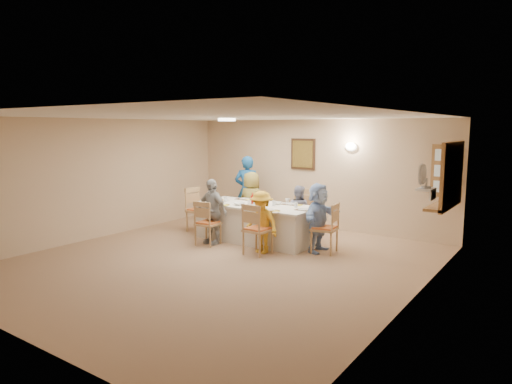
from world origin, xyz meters
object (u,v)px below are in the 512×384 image
Objects in this scene: diner_front_left at (212,212)px; diner_front_right at (262,222)px; chair_back_left at (254,210)px; chair_back_right at (301,214)px; caregiver at (247,191)px; chair_right_end at (324,228)px; desk_fan at (424,179)px; serving_hatch at (452,175)px; diner_back_right at (298,212)px; condiment_ketchup at (253,198)px; chair_left_end at (199,210)px; diner_back_left at (251,202)px; dining_table at (256,223)px; chair_front_left at (208,223)px; chair_front_right at (258,229)px; diner_right_end at (318,218)px.

diner_front_left is 1.13× the size of diner_front_right.
chair_back_right is (1.20, 0.00, 0.06)m from chair_back_left.
chair_right_end is at bearing 130.14° from caregiver.
diner_front_left is at bearing -178.13° from desk_fan.
serving_hatch is 3.43m from diner_front_right.
diner_back_right is 4.78× the size of condiment_ketchup.
chair_back_left is 1.24m from chair_left_end.
desk_fan is 3.00m from diner_front_right.
chair_back_right is 1.91m from diner_front_left.
chair_right_end is 0.70× the size of diner_back_left.
dining_table is 2.46× the size of chair_back_right.
serving_hatch is 1.67× the size of chair_front_left.
chair_front_right is 2.58m from caregiver.
dining_table is at bearing -138.43° from chair_back_right.
chair_back_right is 1.14× the size of chair_front_left.
diner_front_right reaches higher than chair_front_left.
diner_right_end is at bearing -55.85° from chair_back_right.
chair_back_right is 1.07× the size of chair_front_right.
chair_front_right is 4.06× the size of condiment_ketchup.
chair_back_left is 0.92× the size of chair_left_end.
serving_hatch is 1.66× the size of chair_back_left.
desk_fan reaches higher than chair_left_end.
diner_back_right is (1.20, 0.00, -0.11)m from diner_back_left.
chair_right_end is 2.26m from diner_back_left.
chair_right_end is 1.17m from diner_front_right.
chair_back_right is (-2.84, 1.35, -1.04)m from desk_fan.
chair_front_left is at bearing 89.73° from diner_back_left.
caregiver is at bearing 107.90° from diner_front_left.
caregiver is at bearing -121.77° from chair_right_end.
condiment_ketchup is (-0.69, -0.68, 0.32)m from diner_back_right.
diner_front_left reaches higher than chair_front_right.
serving_hatch is at bearing 23.73° from diner_front_left.
diner_back_right is 1.74m from caregiver.
diner_front_left is at bearing 89.73° from diner_back_left.
caregiver reaches higher than condiment_ketchup.
chair_left_end is 1.18m from diner_front_left.
dining_table is 1.55m from chair_left_end.
caregiver reaches higher than diner_back_right.
chair_front_right is (0.60, -0.80, 0.10)m from dining_table.
diner_right_end reaches higher than chair_front_right.
dining_table is at bearing -97.91° from chair_right_end.
condiment_ketchup reaches higher than chair_front_right.
diner_front_right is at bearing 106.04° from caregiver.
diner_front_left reaches higher than diner_front_right.
desk_fan is 0.31× the size of chair_front_right.
chair_back_left is 1.04m from condiment_ketchup.
diner_front_right is (0.00, -1.48, 0.07)m from chair_back_right.
chair_left_end is (-4.99, 0.55, -1.06)m from desk_fan.
diner_back_left is 1.36m from diner_front_left.
diner_back_left is (-0.60, 0.68, 0.29)m from dining_table.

